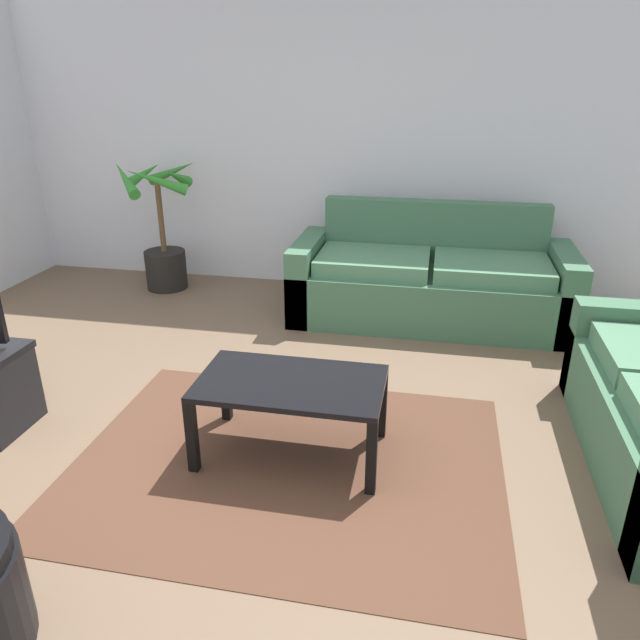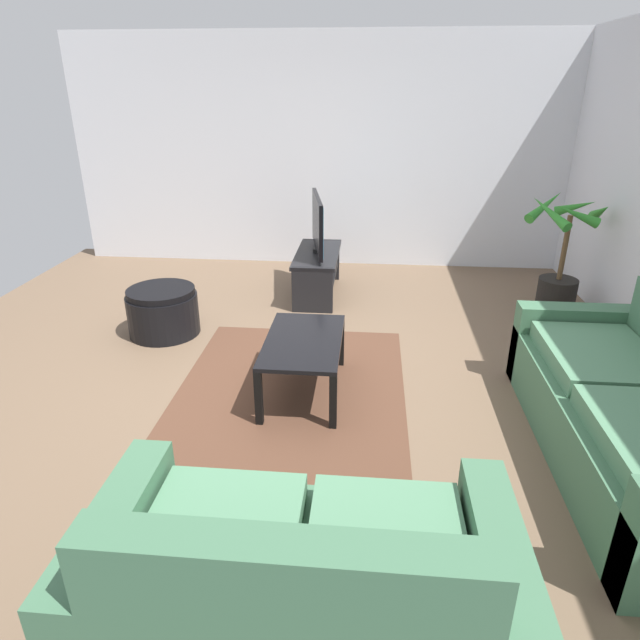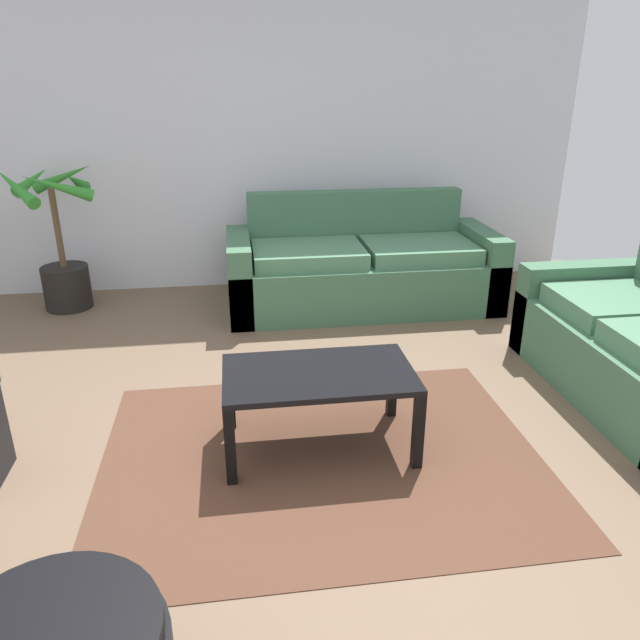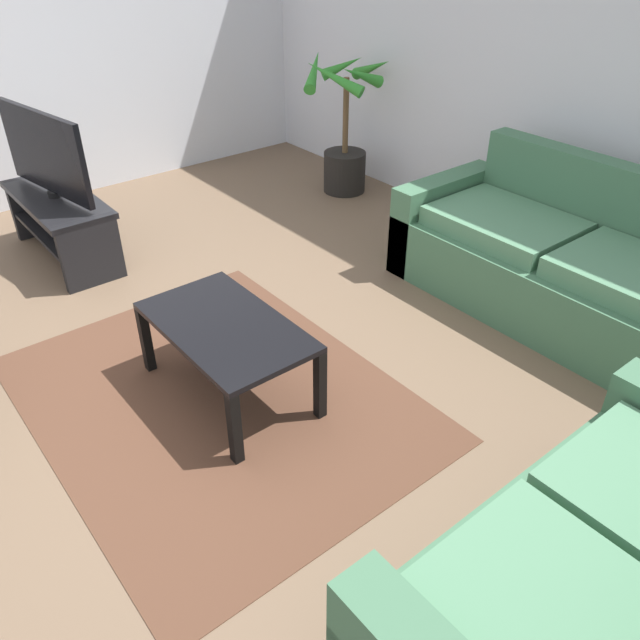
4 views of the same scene
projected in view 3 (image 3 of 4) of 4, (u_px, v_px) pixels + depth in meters
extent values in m
plane|color=brown|center=(270.00, 476.00, 2.92)|extent=(6.60, 6.60, 0.00)
cube|color=silver|center=(242.00, 133.00, 5.17)|extent=(6.00, 0.06, 2.70)
cube|color=#3F6B4C|center=(362.00, 281.00, 5.03)|extent=(2.20, 0.90, 0.42)
cube|color=#3F6B4C|center=(354.00, 219.00, 5.20)|extent=(1.84, 0.16, 0.48)
cube|color=#3F6B4C|center=(240.00, 275.00, 4.86)|extent=(0.18, 0.90, 0.62)
cube|color=#3F6B4C|center=(478.00, 265.00, 5.13)|extent=(0.18, 0.90, 0.62)
cube|color=#4F7F5D|center=(308.00, 254.00, 4.82)|extent=(0.88, 0.66, 0.12)
cube|color=#4F7F5D|center=(419.00, 250.00, 4.94)|extent=(0.88, 0.66, 0.12)
cube|color=#3F6B4C|center=(580.00, 306.00, 4.20)|extent=(0.90, 0.18, 0.62)
cube|color=#4F7F5D|center=(613.00, 304.00, 3.75)|extent=(0.66, 0.61, 0.12)
cube|color=black|center=(319.00, 374.00, 3.00)|extent=(0.95, 0.55, 0.03)
cube|color=black|center=(230.00, 447.00, 2.79)|extent=(0.05, 0.05, 0.40)
cube|color=black|center=(418.00, 431.00, 2.91)|extent=(0.05, 0.05, 0.40)
cube|color=black|center=(230.00, 395.00, 3.25)|extent=(0.05, 0.05, 0.40)
cube|color=black|center=(392.00, 383.00, 3.37)|extent=(0.05, 0.05, 0.40)
cube|color=#513323|center=(322.00, 456.00, 3.06)|extent=(2.20, 1.70, 0.01)
cylinder|color=black|center=(67.00, 287.00, 4.99)|extent=(0.37, 0.37, 0.36)
cylinder|color=brown|center=(57.00, 228.00, 4.81)|extent=(0.05, 0.05, 0.63)
cone|color=#2F872B|center=(76.00, 182.00, 4.69)|extent=(0.13, 0.42, 0.24)
cone|color=#2F872B|center=(63.00, 177.00, 4.91)|extent=(0.52, 0.17, 0.28)
cone|color=#2F872B|center=(31.00, 181.00, 4.73)|extent=(0.26, 0.38, 0.22)
cone|color=#2F872B|center=(15.00, 186.00, 4.48)|extent=(0.44, 0.46, 0.29)
cone|color=#2F872B|center=(57.00, 186.00, 4.48)|extent=(0.50, 0.32, 0.28)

